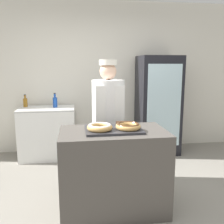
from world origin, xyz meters
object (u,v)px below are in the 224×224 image
(brownie_back_left, at_px, (102,124))
(bottle_blue, at_px, (55,102))
(chest_freezer, at_px, (48,132))
(bottle_amber, at_px, (25,102))
(beverage_fridge, at_px, (158,105))
(baker_person, at_px, (108,121))
(donut_light_glaze, at_px, (100,127))
(donut_chocolate_glaze, at_px, (128,126))
(brownie_back_right, at_px, (121,123))
(serving_tray, at_px, (113,130))

(brownie_back_left, xyz_separation_m, bottle_blue, (-0.62, 1.65, 0.02))
(chest_freezer, bearing_deg, bottle_amber, 156.97)
(brownie_back_left, xyz_separation_m, beverage_fridge, (1.18, 1.60, -0.07))
(baker_person, xyz_separation_m, bottle_amber, (-1.27, 1.27, 0.10))
(baker_person, relative_size, bottle_amber, 7.69)
(donut_light_glaze, distance_m, chest_freezer, 2.01)
(bottle_amber, bearing_deg, donut_light_glaze, -60.85)
(brownie_back_left, bearing_deg, donut_chocolate_glaze, -36.99)
(brownie_back_right, xyz_separation_m, baker_person, (-0.08, 0.49, -0.08))
(serving_tray, distance_m, chest_freezer, 2.02)
(chest_freezer, bearing_deg, beverage_fridge, -0.20)
(brownie_back_left, xyz_separation_m, bottle_amber, (-1.13, 1.77, 0.01))
(serving_tray, relative_size, brownie_back_left, 6.03)
(serving_tray, height_order, brownie_back_left, brownie_back_left)
(donut_light_glaze, height_order, beverage_fridge, beverage_fridge)
(baker_person, bearing_deg, beverage_fridge, 46.78)
(donut_light_glaze, distance_m, brownie_back_left, 0.20)
(baker_person, distance_m, bottle_blue, 1.39)
(bottle_amber, bearing_deg, donut_chocolate_glaze, -54.69)
(serving_tray, bearing_deg, brownie_back_right, 53.98)
(brownie_back_left, height_order, chest_freezer, brownie_back_left)
(donut_light_glaze, xyz_separation_m, brownie_back_left, (0.04, 0.19, -0.02))
(baker_person, distance_m, beverage_fridge, 1.52)
(beverage_fridge, distance_m, bottle_amber, 2.32)
(brownie_back_right, height_order, bottle_amber, bottle_amber)
(brownie_back_right, bearing_deg, bottle_amber, 127.32)
(brownie_back_left, xyz_separation_m, brownie_back_right, (0.21, 0.00, 0.00))
(donut_chocolate_glaze, xyz_separation_m, bottle_amber, (-1.39, 1.96, -0.01))
(serving_tray, xyz_separation_m, bottle_amber, (-1.24, 1.91, 0.04))
(bottle_blue, bearing_deg, brownie_back_right, -63.16)
(donut_chocolate_glaze, height_order, brownie_back_right, donut_chocolate_glaze)
(donut_light_glaze, xyz_separation_m, baker_person, (0.18, 0.68, -0.10))
(chest_freezer, bearing_deg, serving_tray, -63.66)
(brownie_back_right, bearing_deg, bottle_blue, 116.84)
(bottle_amber, bearing_deg, serving_tray, -57.06)
(baker_person, xyz_separation_m, chest_freezer, (-0.90, 1.12, -0.42))
(donut_light_glaze, relative_size, bottle_blue, 1.06)
(baker_person, height_order, bottle_blue, baker_person)
(donut_light_glaze, bearing_deg, serving_tray, 16.79)
(brownie_back_left, height_order, brownie_back_right, same)
(baker_person, bearing_deg, donut_chocolate_glaze, -80.29)
(donut_light_glaze, distance_m, bottle_blue, 1.94)
(donut_chocolate_glaze, height_order, brownie_back_left, donut_chocolate_glaze)
(donut_light_glaze, distance_m, donut_chocolate_glaze, 0.30)
(brownie_back_right, xyz_separation_m, bottle_amber, (-1.35, 1.77, 0.01))
(beverage_fridge, bearing_deg, brownie_back_right, -121.11)
(donut_light_glaze, distance_m, bottle_amber, 2.24)
(brownie_back_left, relative_size, bottle_amber, 0.45)
(donut_chocolate_glaze, distance_m, bottle_amber, 2.40)
(brownie_back_left, xyz_separation_m, baker_person, (0.14, 0.49, -0.08))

